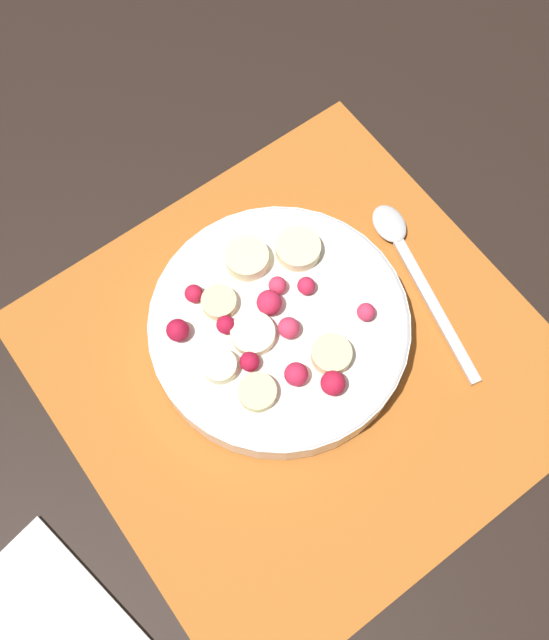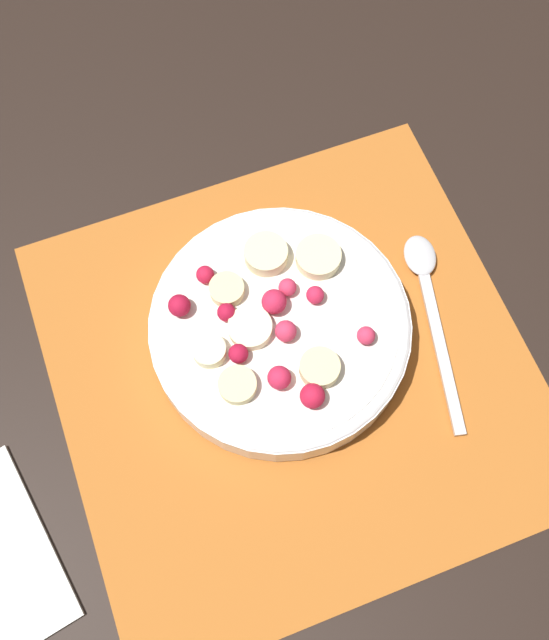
{
  "view_description": "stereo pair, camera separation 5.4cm",
  "coord_description": "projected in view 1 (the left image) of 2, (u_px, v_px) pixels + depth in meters",
  "views": [
    {
      "loc": [
        0.13,
        -0.12,
        0.55
      ],
      "look_at": [
        -0.03,
        -0.0,
        0.04
      ],
      "focal_mm": 40.0,
      "sensor_mm": 36.0,
      "label": 1
    },
    {
      "loc": [
        0.16,
        -0.07,
        0.55
      ],
      "look_at": [
        -0.03,
        -0.0,
        0.04
      ],
      "focal_mm": 40.0,
      "sensor_mm": 36.0,
      "label": 2
    }
  ],
  "objects": [
    {
      "name": "spoon",
      "position": [
        406.0,
        255.0,
        0.6
      ],
      "size": [
        0.17,
        0.06,
        0.01
      ],
      "rotation": [
        0.0,
        0.0,
        2.91
      ],
      "color": "silver",
      "rests_on": "placemat"
    },
    {
      "name": "ground_plane",
      "position": [
        300.0,
        363.0,
        0.58
      ],
      "size": [
        3.0,
        3.0,
        0.0
      ],
      "primitive_type": "plane",
      "color": "black"
    },
    {
      "name": "placemat",
      "position": [
        300.0,
        362.0,
        0.58
      ],
      "size": [
        0.37,
        0.37,
        0.01
      ],
      "color": "#B26023",
      "rests_on": "ground_plane"
    },
    {
      "name": "fruit_bowl",
      "position": [
        274.0,
        329.0,
        0.56
      ],
      "size": [
        0.21,
        0.21,
        0.05
      ],
      "color": "white",
      "rests_on": "placemat"
    }
  ]
}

